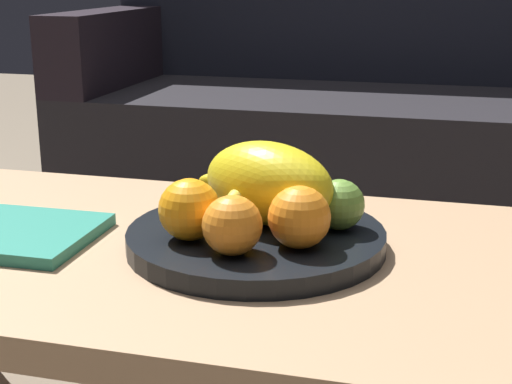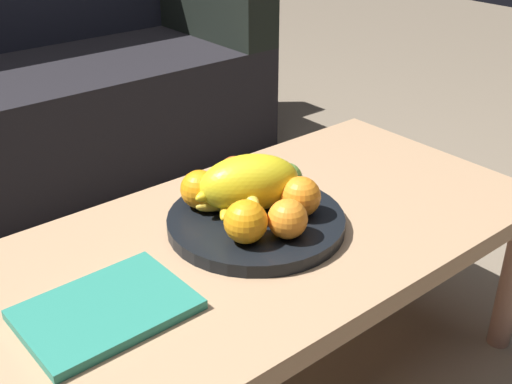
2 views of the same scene
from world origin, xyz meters
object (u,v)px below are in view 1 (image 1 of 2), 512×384
couch (372,123)px  apple_left (339,205)px  coffee_table (224,280)px  orange_left (299,217)px  orange_back (189,210)px  apple_front (305,183)px  orange_front (232,225)px  magazine (1,232)px  banana_bunch (255,198)px  fruit_bowl (256,239)px  orange_right (233,179)px  melon_large_front (268,183)px

couch → apple_left: couch is taller
coffee_table → orange_left: 0.15m
orange_back → apple_front: 0.20m
orange_left → apple_front: orange_left is taller
orange_front → magazine: bearing=173.3°
orange_left → magazine: (-0.40, -0.00, -0.05)m
orange_back → banana_bunch: orange_back is taller
apple_front → magazine: 0.42m
banana_bunch → orange_front: bearing=-86.2°
fruit_bowl → orange_front: 0.10m
orange_right → coffee_table: bearing=-80.2°
fruit_bowl → orange_back: orange_back is taller
orange_front → orange_left: (0.07, 0.04, 0.00)m
fruit_bowl → apple_front: apple_front is taller
orange_left → apple_left: (0.04, 0.08, -0.01)m
coffee_table → melon_large_front: 0.14m
fruit_bowl → orange_back: size_ratio=4.32×
couch → orange_front: bearing=-90.3°
orange_left → apple_front: (-0.03, 0.16, -0.00)m
coffee_table → fruit_bowl: 0.07m
couch → orange_right: size_ratio=23.13×
melon_large_front → apple_left: (0.09, 0.00, -0.02)m
orange_right → banana_bunch: 0.07m
orange_front → orange_right: size_ratio=0.96×
fruit_bowl → couch: bearing=89.9°
orange_back → magazine: 0.28m
fruit_bowl → orange_right: bearing=121.5°
melon_large_front → orange_front: 0.12m
apple_front → orange_front: bearing=-102.2°
coffee_table → orange_back: size_ratio=15.67×
orange_left → couch: bearing=92.7°
apple_front → apple_left: 0.10m
fruit_bowl → banana_bunch: size_ratio=2.09×
orange_left → orange_right: (-0.12, 0.14, -0.00)m
orange_right → apple_left: size_ratio=1.13×
orange_front → magazine: size_ratio=0.28×
orange_front → orange_back: 0.07m
fruit_bowl → orange_back: (-0.07, -0.06, 0.05)m
couch → banana_bunch: size_ratio=10.69×
apple_front → couch: bearing=91.8°
coffee_table → orange_right: (-0.02, 0.11, 0.10)m
orange_right → orange_back: orange_back is taller
couch → apple_left: bearing=-85.6°
melon_large_front → orange_right: size_ratio=2.57×
fruit_bowl → orange_left: orange_left is taller
banana_bunch → magazine: size_ratio=0.64×
apple_left → fruit_bowl: bearing=-163.6°
orange_back → apple_left: bearing=26.6°
banana_bunch → melon_large_front: bearing=-38.3°
fruit_bowl → orange_front: bearing=-92.6°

